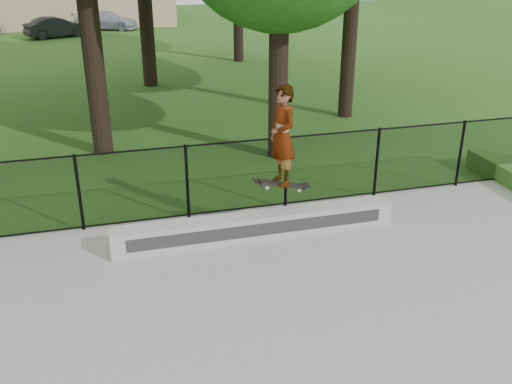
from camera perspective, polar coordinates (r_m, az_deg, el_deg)
grind_ledge at (r=10.36m, az=0.05°, el=-3.43°), size 5.20×0.40×0.48m
car_b at (r=36.58m, az=-19.32°, el=15.29°), size 3.45×2.37×1.17m
car_c at (r=39.26m, az=-14.74°, el=16.28°), size 4.00×2.89×1.15m
skater_airborne at (r=9.82m, az=2.67°, el=5.48°), size 0.82×0.70×1.94m
chainlink_fence at (r=11.03m, az=-6.90°, el=1.03°), size 16.06×0.06×1.50m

